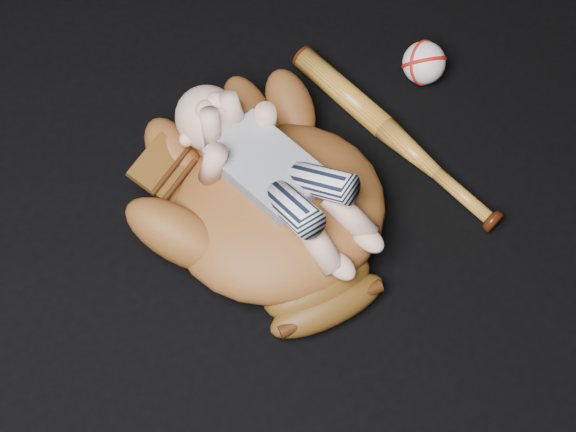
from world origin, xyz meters
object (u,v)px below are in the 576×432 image
(newborn_baby, at_px, (281,176))
(baseball, at_px, (424,63))
(baseball_bat, at_px, (395,137))
(baseball_glove, at_px, (278,205))

(newborn_baby, height_order, baseball, newborn_baby)
(newborn_baby, xyz_separation_m, baseball_bat, (0.22, 0.00, -0.10))
(newborn_baby, distance_m, baseball_bat, 0.24)
(baseball_bat, xyz_separation_m, baseball, (0.12, 0.07, 0.02))
(baseball_glove, height_order, newborn_baby, newborn_baby)
(baseball_glove, relative_size, newborn_baby, 1.25)
(baseball_glove, xyz_separation_m, baseball, (0.36, 0.08, -0.03))
(newborn_baby, bearing_deg, baseball_glove, -152.93)
(baseball_glove, relative_size, baseball, 6.35)
(newborn_baby, height_order, baseball_bat, newborn_baby)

